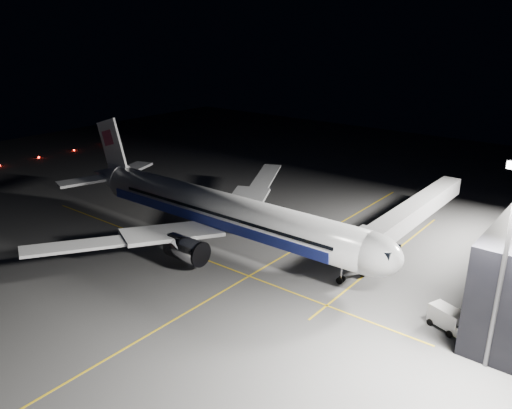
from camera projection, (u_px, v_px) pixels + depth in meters
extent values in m
plane|color=#4C4C4F|center=(223.00, 243.00, 76.89)|extent=(200.00, 200.00, 0.00)
cube|color=gold|center=(276.00, 261.00, 71.02)|extent=(0.25, 80.00, 0.01)
cube|color=gold|center=(196.00, 256.00, 72.46)|extent=(70.00, 0.25, 0.01)
cube|color=gold|center=(385.00, 260.00, 71.36)|extent=(0.25, 40.00, 0.01)
cylinder|color=silver|center=(223.00, 211.00, 75.11)|extent=(48.00, 5.60, 5.60)
ellipsoid|color=silver|center=(368.00, 253.00, 61.03)|extent=(8.96, 5.60, 5.60)
cube|color=black|center=(387.00, 250.00, 59.35)|extent=(2.20, 3.40, 0.90)
cone|color=silver|center=(108.00, 176.00, 91.72)|extent=(9.00, 5.49, 5.49)
cube|color=navy|center=(230.00, 210.00, 78.04)|extent=(42.24, 0.25, 1.50)
cube|color=navy|center=(205.00, 220.00, 73.94)|extent=(42.24, 0.25, 1.50)
cube|color=silver|center=(244.00, 203.00, 83.01)|extent=(11.36, 15.23, 1.53)
cube|color=silver|center=(172.00, 233.00, 71.21)|extent=(11.36, 15.23, 1.53)
cube|color=silver|center=(266.00, 176.00, 94.86)|extent=(8.57, 13.22, 1.31)
cube|color=silver|center=(74.00, 246.00, 64.64)|extent=(8.57, 13.22, 1.31)
cube|color=silver|center=(132.00, 169.00, 95.16)|extent=(6.20, 9.67, 0.45)
cube|color=silver|center=(84.00, 181.00, 87.49)|extent=(6.20, 9.67, 0.45)
cube|color=white|center=(112.00, 146.00, 88.39)|extent=(7.53, 0.40, 10.28)
cube|color=#BD4060|center=(109.00, 138.00, 88.39)|extent=(3.22, 0.55, 3.22)
cylinder|color=#B7B7BF|center=(265.00, 213.00, 81.96)|extent=(5.60, 3.40, 3.40)
cylinder|color=#B7B7BF|center=(186.00, 249.00, 68.69)|extent=(5.60, 3.40, 3.40)
cylinder|color=#9999A0|center=(341.00, 274.00, 64.44)|extent=(0.26, 0.26, 2.50)
cylinder|color=black|center=(341.00, 280.00, 64.71)|extent=(0.90, 0.70, 0.90)
cylinder|color=#9999A0|center=(227.00, 223.00, 81.39)|extent=(0.26, 0.26, 2.50)
cylinder|color=#9999A0|center=(189.00, 239.00, 75.05)|extent=(0.26, 0.26, 2.50)
cylinder|color=black|center=(227.00, 227.00, 81.63)|extent=(1.10, 1.60, 1.10)
cylinder|color=black|center=(190.00, 244.00, 75.29)|extent=(1.10, 1.60, 1.10)
cube|color=brown|center=(510.00, 245.00, 63.86)|extent=(0.15, 36.00, 3.00)
cube|color=#B2B2B7|center=(415.00, 210.00, 77.22)|extent=(3.00, 33.90, 2.80)
cube|color=#B2B2B7|center=(368.00, 243.00, 65.54)|extent=(3.60, 3.20, 3.40)
cylinder|color=#9999A0|center=(367.00, 264.00, 66.56)|extent=(0.70, 0.70, 3.10)
cylinder|color=black|center=(363.00, 274.00, 66.30)|extent=(0.70, 0.30, 0.70)
cylinder|color=black|center=(369.00, 270.00, 67.63)|extent=(0.70, 0.30, 0.70)
cylinder|color=#59595E|center=(502.00, 275.00, 45.65)|extent=(0.44, 0.44, 20.00)
sphere|color=#FF140A|center=(39.00, 157.00, 126.40)|extent=(0.44, 0.44, 0.44)
sphere|color=#FF140A|center=(74.00, 150.00, 133.77)|extent=(0.44, 0.44, 0.44)
sphere|color=#FF140A|center=(105.00, 144.00, 141.15)|extent=(0.44, 0.44, 0.44)
cube|color=silver|center=(447.00, 317.00, 54.55)|extent=(4.21, 3.12, 2.08)
cube|color=silver|center=(464.00, 332.00, 52.90)|extent=(2.05, 2.22, 1.13)
cube|color=black|center=(464.00, 328.00, 52.74)|extent=(1.63, 1.91, 0.47)
cylinder|color=black|center=(462.00, 329.00, 54.32)|extent=(0.79, 0.49, 0.76)
cylinder|color=black|center=(449.00, 334.00, 53.37)|extent=(0.79, 0.49, 0.76)
cylinder|color=black|center=(442.00, 317.00, 56.47)|extent=(0.79, 0.49, 0.76)
cylinder|color=black|center=(430.00, 322.00, 55.52)|extent=(0.79, 0.49, 0.76)
cube|color=black|center=(235.00, 207.00, 90.04)|extent=(2.34, 1.78, 0.95)
cube|color=black|center=(235.00, 204.00, 89.83)|extent=(1.06, 1.06, 0.52)
sphere|color=#FFF2CC|center=(231.00, 208.00, 89.62)|extent=(0.23, 0.23, 0.23)
sphere|color=#FFF2CC|center=(235.00, 209.00, 89.29)|extent=(0.23, 0.23, 0.23)
cylinder|color=black|center=(240.00, 209.00, 90.51)|extent=(0.55, 0.32, 0.52)
cylinder|color=black|center=(237.00, 211.00, 89.24)|extent=(0.55, 0.32, 0.52)
cylinder|color=black|center=(233.00, 208.00, 91.10)|extent=(0.55, 0.32, 0.52)
cylinder|color=black|center=(229.00, 210.00, 89.83)|extent=(0.55, 0.32, 0.52)
cone|color=#DF5809|center=(262.00, 239.00, 77.68)|extent=(0.37, 0.37, 0.56)
cone|color=#DF5809|center=(304.00, 225.00, 83.03)|extent=(0.41, 0.41, 0.62)
cone|color=#DF5809|center=(254.00, 225.00, 82.86)|extent=(0.41, 0.41, 0.62)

